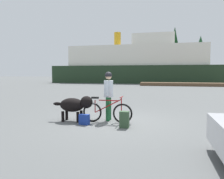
% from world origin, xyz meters
% --- Properties ---
extents(ground_plane, '(160.00, 160.00, 0.00)m').
position_xyz_m(ground_plane, '(0.00, 0.00, 0.00)').
color(ground_plane, '#595B5B').
extents(bicycle, '(1.71, 0.44, 0.88)m').
position_xyz_m(bicycle, '(-0.26, -0.19, 0.37)').
color(bicycle, black).
rests_on(bicycle, ground_plane).
extents(person_cyclist, '(0.32, 0.53, 1.71)m').
position_xyz_m(person_cyclist, '(-0.29, 0.17, 1.03)').
color(person_cyclist, '#19592D').
rests_on(person_cyclist, ground_plane).
extents(dog, '(1.45, 0.56, 0.88)m').
position_xyz_m(dog, '(-1.37, -0.24, 0.57)').
color(dog, black).
rests_on(dog, ground_plane).
extents(backpack, '(0.28, 0.20, 0.50)m').
position_xyz_m(backpack, '(0.44, -0.73, 0.25)').
color(backpack, '#334C33').
rests_on(backpack, ground_plane).
extents(handbag_pannier, '(0.35, 0.24, 0.33)m').
position_xyz_m(handbag_pannier, '(-0.89, -0.64, 0.17)').
color(handbag_pannier, navy).
rests_on(handbag_pannier, ground_plane).
extents(dock_pier, '(16.14, 2.10, 0.40)m').
position_xyz_m(dock_pier, '(6.62, 22.03, 0.20)').
color(dock_pier, brown).
rests_on(dock_pier, ground_plane).
extents(ferry_boat, '(26.99, 7.19, 8.38)m').
position_xyz_m(ferry_boat, '(-2.85, 29.42, 2.92)').
color(ferry_boat, '#1E331E').
rests_on(ferry_boat, ground_plane).
extents(pine_tree_far_left, '(3.37, 3.37, 9.65)m').
position_xyz_m(pine_tree_far_left, '(-9.90, 45.13, 6.25)').
color(pine_tree_far_left, '#4C331E').
rests_on(pine_tree_far_left, ground_plane).
extents(pine_tree_center, '(3.60, 3.60, 12.05)m').
position_xyz_m(pine_tree_center, '(3.68, 45.57, 7.53)').
color(pine_tree_center, '#4C331E').
rests_on(pine_tree_center, ground_plane).
extents(pine_tree_far_right, '(4.22, 4.22, 10.18)m').
position_xyz_m(pine_tree_far_right, '(9.54, 47.68, 6.52)').
color(pine_tree_far_right, '#4C331E').
rests_on(pine_tree_far_right, ground_plane).
extents(pine_tree_mid_back, '(4.28, 4.28, 9.23)m').
position_xyz_m(pine_tree_mid_back, '(-0.75, 48.94, 5.99)').
color(pine_tree_mid_back, '#4C331E').
rests_on(pine_tree_mid_back, ground_plane).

